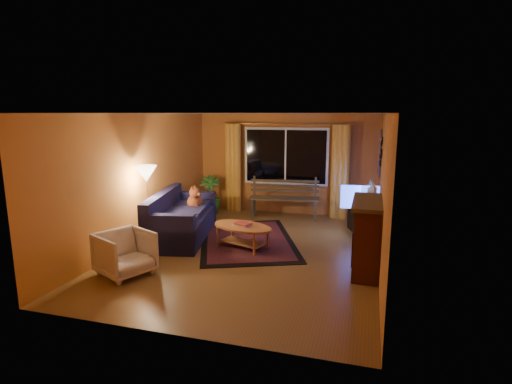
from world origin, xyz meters
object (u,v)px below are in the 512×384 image
(bench, at_px, (284,208))
(floor_lamp, at_px, (148,206))
(tv_console, at_px, (365,224))
(coffee_table, at_px, (242,237))
(sofa, at_px, (182,215))
(armchair, at_px, (125,251))

(bench, xyz_separation_m, floor_lamp, (-2.06, -2.68, 0.53))
(floor_lamp, height_order, tv_console, floor_lamp)
(bench, bearing_deg, coffee_table, -105.22)
(sofa, xyz_separation_m, floor_lamp, (-0.37, -0.66, 0.31))
(bench, xyz_separation_m, armchair, (-1.67, -4.04, 0.13))
(bench, relative_size, tv_console, 1.41)
(bench, xyz_separation_m, tv_console, (1.91, -0.84, -0.00))
(armchair, xyz_separation_m, floor_lamp, (-0.39, 1.36, 0.39))
(sofa, relative_size, floor_lamp, 1.48)
(bench, height_order, coffee_table, bench)
(sofa, height_order, floor_lamp, floor_lamp)
(bench, bearing_deg, armchair, -120.64)
(bench, distance_m, floor_lamp, 3.42)
(bench, distance_m, tv_console, 2.09)
(bench, bearing_deg, floor_lamp, -135.71)
(floor_lamp, bearing_deg, armchair, -73.96)
(sofa, height_order, armchair, sofa)
(tv_console, bearing_deg, bench, 135.65)
(floor_lamp, bearing_deg, coffee_table, 10.74)
(armchair, height_order, coffee_table, armchair)
(armchair, bearing_deg, floor_lamp, 41.30)
(tv_console, bearing_deg, armchair, -158.75)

